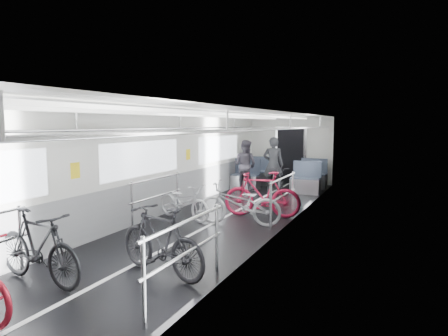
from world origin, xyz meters
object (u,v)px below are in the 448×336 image
object	(u,v)px
bike_left_mid	(38,247)
person_standing	(273,165)
bike_right_near	(161,241)
bike_aisle	(280,180)
person_seated	(245,165)
bike_right_mid	(239,204)
bike_right_far	(262,194)
bike_left_far	(184,201)

from	to	relation	value
bike_left_mid	person_standing	distance (m)	8.32
bike_right_near	bike_aisle	world-z (taller)	bike_right_near
bike_left_mid	person_standing	size ratio (longest dim) A/B	0.97
bike_right_near	bike_left_mid	bearing A→B (deg)	-39.88
person_seated	bike_right_mid	bearing A→B (deg)	121.34
bike_left_mid	person_seated	bearing A→B (deg)	8.44
bike_right_mid	person_standing	distance (m)	4.32
person_standing	bike_right_near	bearing A→B (deg)	84.80
bike_aisle	bike_right_near	bearing A→B (deg)	-102.05
bike_left_mid	bike_right_far	xyz separation A→B (m)	(1.50, 4.94, 0.02)
person_standing	person_seated	size ratio (longest dim) A/B	1.07
person_standing	bike_right_mid	bearing A→B (deg)	87.62
bike_right_mid	bike_right_far	xyz separation A→B (m)	(0.20, 0.92, 0.06)
bike_left_mid	person_seated	world-z (taller)	person_seated
person_standing	person_seated	world-z (taller)	person_standing
bike_left_mid	bike_right_near	xyz separation A→B (m)	(1.34, 0.94, -0.01)
bike_right_mid	bike_right_far	world-z (taller)	bike_right_far
bike_right_mid	person_standing	xyz separation A→B (m)	(-0.56, 4.26, 0.41)
bike_right_mid	person_seated	bearing A→B (deg)	-171.50
bike_left_mid	bike_right_mid	world-z (taller)	bike_left_mid
bike_right_far	bike_aisle	xyz separation A→B (m)	(-0.53, 3.34, -0.12)
bike_aisle	person_seated	size ratio (longest dim) A/B	0.97
person_seated	bike_aisle	bearing A→B (deg)	-169.81
bike_right_mid	person_seated	world-z (taller)	person_seated
person_standing	person_seated	xyz separation A→B (m)	(-0.95, 0.04, -0.06)
bike_aisle	person_seated	bearing A→B (deg)	163.29
bike_right_far	person_seated	world-z (taller)	person_seated
bike_aisle	person_standing	bearing A→B (deg)	165.02
bike_left_far	bike_aisle	distance (m)	4.40
bike_left_mid	bike_left_far	xyz separation A→B (m)	(-0.03, 3.99, -0.10)
bike_left_far	person_seated	bearing A→B (deg)	19.45
bike_left_mid	person_seated	distance (m)	8.32
bike_right_near	bike_right_mid	xyz separation A→B (m)	(-0.04, 3.08, -0.04)
bike_aisle	person_seated	distance (m)	1.25
bike_left_far	bike_aisle	size ratio (longest dim) A/B	0.98
bike_aisle	person_standing	distance (m)	0.51
bike_left_far	bike_right_near	bearing A→B (deg)	-138.81
bike_left_mid	bike_right_far	bearing A→B (deg)	-9.96
bike_left_far	bike_right_mid	bearing A→B (deg)	-72.12
bike_left_mid	bike_right_mid	size ratio (longest dim) A/B	0.95
bike_right_mid	bike_right_far	bearing A→B (deg)	156.91
bike_left_far	bike_right_far	world-z (taller)	bike_right_far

